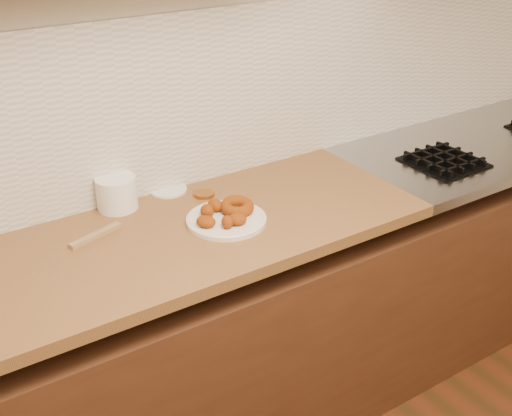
# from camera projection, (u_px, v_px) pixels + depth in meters

# --- Properties ---
(wall_back) EXTENTS (4.00, 0.02, 2.70)m
(wall_back) POSITION_uv_depth(u_px,v_px,m) (208.00, 53.00, 2.15)
(wall_back) COLOR #BFB394
(wall_back) RESTS_ON ground
(base_cabinet) EXTENTS (3.60, 0.60, 0.77)m
(base_cabinet) POSITION_uv_depth(u_px,v_px,m) (258.00, 331.00, 2.37)
(base_cabinet) COLOR #4B2A16
(base_cabinet) RESTS_ON floor
(butcher_block) EXTENTS (2.30, 0.62, 0.04)m
(butcher_block) POSITION_uv_depth(u_px,v_px,m) (68.00, 272.00, 1.82)
(butcher_block) COLOR brown
(butcher_block) RESTS_ON base_cabinet
(stovetop) EXTENTS (1.30, 0.62, 0.04)m
(stovetop) POSITION_uv_depth(u_px,v_px,m) (486.00, 143.00, 2.70)
(stovetop) COLOR #9EA0A5
(stovetop) RESTS_ON base_cabinet
(backsplash) EXTENTS (3.60, 0.02, 0.60)m
(backsplash) POSITION_uv_depth(u_px,v_px,m) (211.00, 97.00, 2.21)
(backsplash) COLOR silver
(backsplash) RESTS_ON wall_back
(burner_grates) EXTENTS (0.91, 0.26, 0.03)m
(burner_grates) POSITION_uv_depth(u_px,v_px,m) (499.00, 143.00, 2.61)
(burner_grates) COLOR black
(burner_grates) RESTS_ON stovetop
(donut_plate) EXTENTS (0.26, 0.26, 0.01)m
(donut_plate) POSITION_uv_depth(u_px,v_px,m) (226.00, 220.00, 2.04)
(donut_plate) COLOR white
(donut_plate) RESTS_ON butcher_block
(ring_donut) EXTENTS (0.14, 0.14, 0.05)m
(ring_donut) POSITION_uv_depth(u_px,v_px,m) (237.00, 207.00, 2.06)
(ring_donut) COLOR brown
(ring_donut) RESTS_ON donut_plate
(fried_dough_chunks) EXTENTS (0.16, 0.18, 0.04)m
(fried_dough_chunks) POSITION_uv_depth(u_px,v_px,m) (218.00, 215.00, 2.01)
(fried_dough_chunks) COLOR brown
(fried_dough_chunks) RESTS_ON donut_plate
(plastic_tub) EXTENTS (0.15, 0.15, 0.11)m
(plastic_tub) POSITION_uv_depth(u_px,v_px,m) (117.00, 193.00, 2.10)
(plastic_tub) COLOR white
(plastic_tub) RESTS_ON butcher_block
(tub_lid) EXTENTS (0.14, 0.14, 0.01)m
(tub_lid) POSITION_uv_depth(u_px,v_px,m) (168.00, 190.00, 2.24)
(tub_lid) COLOR white
(tub_lid) RESTS_ON butcher_block
(brass_jar_lid) EXTENTS (0.09, 0.09, 0.01)m
(brass_jar_lid) POSITION_uv_depth(u_px,v_px,m) (204.00, 194.00, 2.21)
(brass_jar_lid) COLOR #A16627
(brass_jar_lid) RESTS_ON butcher_block
(wooden_utensil) EXTENTS (0.18, 0.08, 0.01)m
(wooden_utensil) POSITION_uv_depth(u_px,v_px,m) (96.00, 235.00, 1.95)
(wooden_utensil) COLOR #9A784E
(wooden_utensil) RESTS_ON butcher_block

